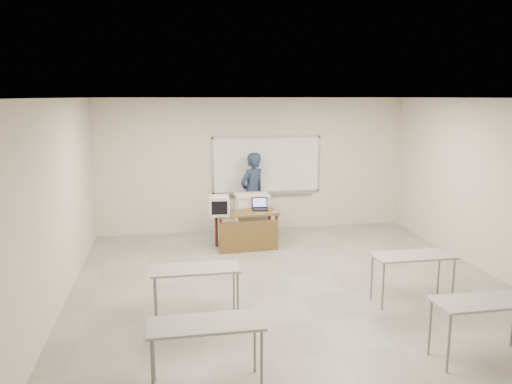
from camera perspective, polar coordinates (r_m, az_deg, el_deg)
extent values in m
cube|color=gray|center=(7.88, 4.91, -11.77)|extent=(7.00, 8.00, 0.01)
cube|color=white|center=(11.31, 1.23, 3.12)|extent=(2.40, 0.03, 1.20)
cube|color=#B7BABC|center=(11.24, 1.25, 6.25)|extent=(2.48, 0.04, 0.04)
cube|color=#B7BABC|center=(11.40, 1.22, 0.03)|extent=(2.48, 0.04, 0.04)
cube|color=#B7BABC|center=(11.13, -4.94, 2.96)|extent=(0.04, 0.04, 1.28)
cube|color=#B7BABC|center=(11.61, 7.15, 3.24)|extent=(0.04, 0.04, 1.28)
cube|color=#B7BABC|center=(11.37, 1.27, -0.21)|extent=(2.16, 0.07, 0.02)
cube|color=gray|center=(6.91, -6.93, -8.71)|extent=(1.20, 0.50, 0.03)
cylinder|color=slate|center=(6.85, -11.45, -12.31)|extent=(0.03, 0.03, 0.70)
cylinder|color=slate|center=(6.91, -2.09, -11.90)|extent=(0.03, 0.03, 0.70)
cylinder|color=slate|center=(7.22, -11.40, -11.07)|extent=(0.03, 0.03, 0.70)
cylinder|color=slate|center=(7.28, -2.56, -10.69)|extent=(0.03, 0.03, 0.70)
cube|color=gray|center=(7.76, 17.55, -6.95)|extent=(1.20, 0.50, 0.03)
cylinder|color=slate|center=(7.48, 14.32, -10.43)|extent=(0.03, 0.03, 0.70)
cylinder|color=slate|center=(7.98, 21.62, -9.49)|extent=(0.03, 0.03, 0.70)
cylinder|color=slate|center=(7.82, 13.09, -9.42)|extent=(0.03, 0.03, 0.70)
cylinder|color=slate|center=(8.30, 20.16, -8.60)|extent=(0.03, 0.03, 0.70)
cube|color=gray|center=(5.34, -5.76, -14.77)|extent=(1.20, 0.50, 0.03)
cylinder|color=slate|center=(5.33, -11.76, -19.47)|extent=(0.03, 0.03, 0.70)
cylinder|color=slate|center=(5.40, 0.65, -18.78)|extent=(0.03, 0.03, 0.70)
cylinder|color=slate|center=(5.68, -11.67, -17.44)|extent=(0.03, 0.03, 0.70)
cylinder|color=slate|center=(5.75, -0.14, -16.84)|extent=(0.03, 0.03, 0.70)
cube|color=gray|center=(6.41, 24.74, -11.29)|extent=(1.20, 0.50, 0.03)
cylinder|color=slate|center=(6.11, 21.17, -15.84)|extent=(0.03, 0.03, 0.70)
cylinder|color=slate|center=(6.42, 19.27, -14.38)|extent=(0.03, 0.03, 0.70)
cube|color=brown|center=(10.00, -1.15, -2.38)|extent=(1.25, 0.62, 0.04)
cube|color=brown|center=(9.82, -0.86, -5.13)|extent=(1.19, 0.03, 0.63)
cylinder|color=#411E15|center=(9.78, -4.18, -4.98)|extent=(0.06, 0.06, 0.71)
cylinder|color=#411E15|center=(9.96, 2.31, -4.67)|extent=(0.06, 0.06, 0.71)
cylinder|color=#411E15|center=(10.26, -4.49, -4.23)|extent=(0.06, 0.06, 0.71)
cylinder|color=#411E15|center=(10.43, 1.71, -3.95)|extent=(0.06, 0.06, 0.71)
cube|color=white|center=(10.67, -0.46, -2.96)|extent=(0.66, 0.47, 0.95)
cube|color=white|center=(10.56, -0.46, -0.36)|extent=(0.70, 0.51, 0.04)
cube|color=#C0B19B|center=(9.79, -4.24, -1.52)|extent=(0.38, 0.40, 0.36)
cube|color=#C0B19B|center=(9.57, -4.10, -1.79)|extent=(0.40, 0.04, 0.38)
cube|color=black|center=(9.55, -4.08, -1.82)|extent=(0.30, 0.01, 0.26)
cube|color=black|center=(10.14, 0.47, -2.03)|extent=(0.32, 0.23, 0.02)
cube|color=black|center=(10.13, 0.48, -1.97)|extent=(0.26, 0.14, 0.01)
cube|color=black|center=(10.25, 0.32, -1.21)|extent=(0.32, 0.07, 0.22)
cube|color=#747DB9|center=(10.25, 0.33, -1.21)|extent=(0.27, 0.05, 0.17)
ellipsoid|color=#B3B9BD|center=(9.90, 2.18, -2.30)|extent=(0.11, 0.08, 0.04)
cube|color=#C0B19B|center=(10.63, -0.61, -0.12)|extent=(0.46, 0.18, 0.03)
imported|color=black|center=(11.09, -0.41, -0.12)|extent=(0.79, 0.73, 1.82)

